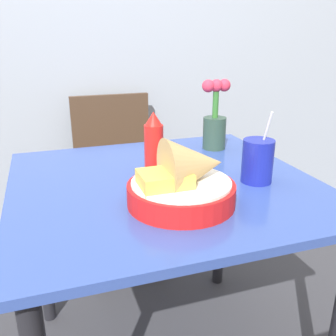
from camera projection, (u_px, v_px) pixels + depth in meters
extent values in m
cube|color=#9EA8B7|center=(101.00, 4.00, 1.86)|extent=(7.00, 0.06, 2.60)
cube|color=#334C9E|center=(164.00, 184.00, 1.16)|extent=(0.92, 0.88, 0.02)
cylinder|color=black|center=(41.00, 246.00, 1.51)|extent=(0.05, 0.05, 0.71)
cylinder|color=black|center=(220.00, 217.00, 1.75)|extent=(0.05, 0.05, 0.71)
cylinder|color=#473323|center=(92.00, 250.00, 1.74)|extent=(0.03, 0.03, 0.43)
cylinder|color=#473323|center=(166.00, 237.00, 1.85)|extent=(0.03, 0.03, 0.43)
cylinder|color=#473323|center=(83.00, 216.00, 2.06)|extent=(0.03, 0.03, 0.43)
cylinder|color=#473323|center=(146.00, 207.00, 2.17)|extent=(0.03, 0.03, 0.43)
cube|color=#473323|center=(120.00, 187.00, 1.88)|extent=(0.40, 0.40, 0.02)
cube|color=#473323|center=(111.00, 135.00, 1.97)|extent=(0.40, 0.03, 0.42)
cylinder|color=red|center=(181.00, 194.00, 0.99)|extent=(0.29, 0.29, 0.06)
cylinder|color=white|center=(181.00, 182.00, 0.98)|extent=(0.26, 0.26, 0.01)
cone|color=tan|center=(194.00, 165.00, 0.98)|extent=(0.16, 0.16, 0.16)
cube|color=#E5C14C|center=(165.00, 180.00, 0.95)|extent=(0.13, 0.10, 0.04)
cylinder|color=red|center=(154.00, 149.00, 1.20)|extent=(0.06, 0.06, 0.16)
cone|color=red|center=(153.00, 118.00, 1.17)|extent=(0.06, 0.06, 0.04)
cylinder|color=#192399|center=(258.00, 161.00, 1.13)|extent=(0.09, 0.09, 0.13)
cylinder|color=black|center=(257.00, 164.00, 1.13)|extent=(0.09, 0.09, 0.11)
cylinder|color=white|center=(263.00, 142.00, 1.11)|extent=(0.01, 0.07, 0.19)
cylinder|color=#2D4738|center=(214.00, 133.00, 1.46)|extent=(0.09, 0.09, 0.12)
cylinder|color=#33722D|center=(216.00, 103.00, 1.42)|extent=(0.02, 0.02, 0.11)
sphere|color=#DB334C|center=(216.00, 86.00, 1.40)|extent=(0.05, 0.05, 0.05)
sphere|color=#DB334C|center=(208.00, 86.00, 1.39)|extent=(0.05, 0.05, 0.05)
sphere|color=#DB334C|center=(224.00, 85.00, 1.41)|extent=(0.05, 0.05, 0.05)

